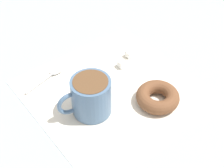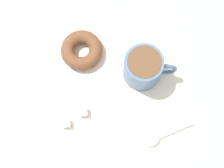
{
  "view_description": "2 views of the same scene",
  "coord_description": "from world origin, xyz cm",
  "px_view_note": "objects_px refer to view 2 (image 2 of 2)",
  "views": [
    {
      "loc": [
        31.93,
        39.85,
        50.93
      ],
      "look_at": [
        3.0,
        -1.69,
        2.3
      ],
      "focal_mm": 50.0,
      "sensor_mm": 36.0,
      "label": 1
    },
    {
      "loc": [
        1.14,
        -22.38,
        82.01
      ],
      "look_at": [
        3.0,
        -1.69,
        2.3
      ],
      "focal_mm": 60.0,
      "sensor_mm": 36.0,
      "label": 2
    }
  ],
  "objects_px": {
    "coffee_cup": "(144,68)",
    "sugar_cube": "(83,112)",
    "spoon": "(158,138)",
    "donut": "(82,50)",
    "sugar_cube_extra": "(66,123)"
  },
  "relations": [
    {
      "from": "coffee_cup",
      "to": "sugar_cube",
      "type": "bearing_deg",
      "value": -150.42
    },
    {
      "from": "donut",
      "to": "spoon",
      "type": "bearing_deg",
      "value": -54.84
    },
    {
      "from": "donut",
      "to": "sugar_cube",
      "type": "xyz_separation_m",
      "value": [
        -0.01,
        -0.14,
        -0.01
      ]
    },
    {
      "from": "coffee_cup",
      "to": "spoon",
      "type": "distance_m",
      "value": 0.16
    },
    {
      "from": "sugar_cube",
      "to": "sugar_cube_extra",
      "type": "height_order",
      "value": "same"
    },
    {
      "from": "coffee_cup",
      "to": "donut",
      "type": "distance_m",
      "value": 0.15
    },
    {
      "from": "donut",
      "to": "sugar_cube",
      "type": "relative_size",
      "value": 5.46
    },
    {
      "from": "spoon",
      "to": "sugar_cube",
      "type": "bearing_deg",
      "value": 155.45
    },
    {
      "from": "sugar_cube",
      "to": "spoon",
      "type": "bearing_deg",
      "value": -24.55
    },
    {
      "from": "coffee_cup",
      "to": "spoon",
      "type": "relative_size",
      "value": 1.01
    },
    {
      "from": "donut",
      "to": "sugar_cube",
      "type": "bearing_deg",
      "value": -92.71
    },
    {
      "from": "coffee_cup",
      "to": "sugar_cube",
      "type": "height_order",
      "value": "coffee_cup"
    },
    {
      "from": "donut",
      "to": "spoon",
      "type": "xyz_separation_m",
      "value": [
        0.15,
        -0.21,
        -0.01
      ]
    },
    {
      "from": "donut",
      "to": "spoon",
      "type": "relative_size",
      "value": 0.83
    },
    {
      "from": "sugar_cube",
      "to": "sugar_cube_extra",
      "type": "bearing_deg",
      "value": -151.16
    }
  ]
}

